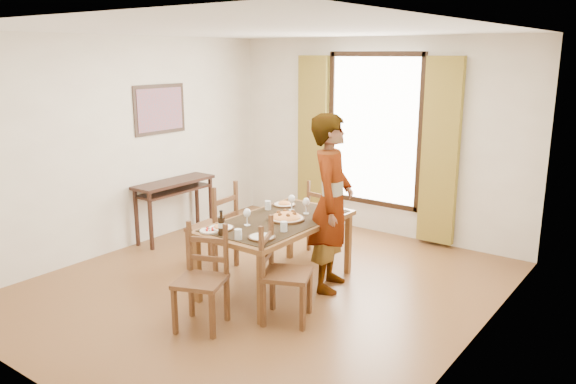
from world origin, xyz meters
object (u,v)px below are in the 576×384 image
Objects in this scene: man at (331,203)px; pasta_platter at (286,215)px; console_table at (174,189)px; dining_table at (277,226)px.

pasta_platter is (-0.39, -0.26, -0.14)m from man.
console_table is 3.00× the size of pasta_platter.
man is at bearing -4.04° from console_table.
console_table is at bearing 168.62° from pasta_platter.
dining_table is at bearing -139.27° from pasta_platter.
console_table is 2.29m from pasta_platter.
console_table is 0.70× the size of dining_table.
man is at bearing 33.94° from pasta_platter.
console_table is 2.65m from man.
man reaches higher than pasta_platter.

